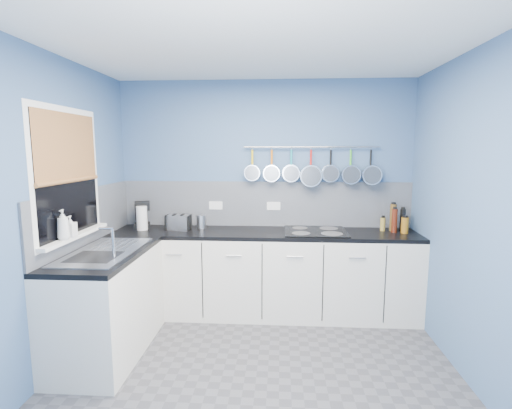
# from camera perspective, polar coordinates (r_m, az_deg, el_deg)

# --- Properties ---
(floor) EXTENTS (3.20, 3.00, 0.02)m
(floor) POSITION_cam_1_polar(r_m,az_deg,el_deg) (3.28, 0.03, -24.40)
(floor) COLOR #47474C
(floor) RESTS_ON ground
(ceiling) EXTENTS (3.20, 3.00, 0.02)m
(ceiling) POSITION_cam_1_polar(r_m,az_deg,el_deg) (2.86, 0.04, 23.46)
(ceiling) COLOR white
(ceiling) RESTS_ON ground
(wall_back) EXTENTS (3.20, 0.02, 2.50)m
(wall_back) POSITION_cam_1_polar(r_m,az_deg,el_deg) (4.30, 1.32, 1.44)
(wall_back) COLOR #405F8A
(wall_back) RESTS_ON ground
(wall_front) EXTENTS (3.20, 0.02, 2.50)m
(wall_front) POSITION_cam_1_polar(r_m,az_deg,el_deg) (1.36, -4.15, -13.78)
(wall_front) COLOR #405F8A
(wall_front) RESTS_ON ground
(wall_left) EXTENTS (0.02, 3.00, 2.50)m
(wall_left) POSITION_cam_1_polar(r_m,az_deg,el_deg) (3.32, -28.90, -1.60)
(wall_left) COLOR #405F8A
(wall_left) RESTS_ON ground
(wall_right) EXTENTS (0.02, 3.00, 2.50)m
(wall_right) POSITION_cam_1_polar(r_m,az_deg,el_deg) (3.15, 30.75, -2.23)
(wall_right) COLOR #405F8A
(wall_right) RESTS_ON ground
(backsplash_back) EXTENTS (3.20, 0.02, 0.50)m
(backsplash_back) POSITION_cam_1_polar(r_m,az_deg,el_deg) (4.29, 1.30, 0.08)
(backsplash_back) COLOR gray
(backsplash_back) RESTS_ON wall_back
(backsplash_left) EXTENTS (0.02, 1.80, 0.50)m
(backsplash_left) POSITION_cam_1_polar(r_m,az_deg,el_deg) (3.84, -23.73, -1.59)
(backsplash_left) COLOR gray
(backsplash_left) RESTS_ON wall_left
(cabinet_run_back) EXTENTS (3.20, 0.60, 0.86)m
(cabinet_run_back) POSITION_cam_1_polar(r_m,az_deg,el_deg) (4.18, 1.10, -10.31)
(cabinet_run_back) COLOR silver
(cabinet_run_back) RESTS_ON ground
(worktop_back) EXTENTS (3.20, 0.60, 0.04)m
(worktop_back) POSITION_cam_1_polar(r_m,az_deg,el_deg) (4.06, 1.12, -4.28)
(worktop_back) COLOR black
(worktop_back) RESTS_ON cabinet_run_back
(cabinet_run_left) EXTENTS (0.60, 1.20, 0.86)m
(cabinet_run_left) POSITION_cam_1_polar(r_m,az_deg,el_deg) (3.64, -21.13, -13.72)
(cabinet_run_left) COLOR silver
(cabinet_run_left) RESTS_ON ground
(worktop_left) EXTENTS (0.60, 1.20, 0.04)m
(worktop_left) POSITION_cam_1_polar(r_m,az_deg,el_deg) (3.51, -21.52, -6.86)
(worktop_left) COLOR black
(worktop_left) RESTS_ON cabinet_run_left
(window_frame) EXTENTS (0.01, 1.00, 1.10)m
(window_frame) POSITION_cam_1_polar(r_m,az_deg,el_deg) (3.53, -26.15, 4.01)
(window_frame) COLOR white
(window_frame) RESTS_ON wall_left
(window_glass) EXTENTS (0.01, 0.90, 1.00)m
(window_glass) POSITION_cam_1_polar(r_m,az_deg,el_deg) (3.53, -26.08, 4.01)
(window_glass) COLOR black
(window_glass) RESTS_ON wall_left
(bamboo_blind) EXTENTS (0.01, 0.90, 0.55)m
(bamboo_blind) POSITION_cam_1_polar(r_m,az_deg,el_deg) (3.52, -26.19, 7.67)
(bamboo_blind) COLOR #B57437
(bamboo_blind) RESTS_ON wall_left
(window_sill) EXTENTS (0.10, 0.98, 0.03)m
(window_sill) POSITION_cam_1_polar(r_m,az_deg,el_deg) (3.58, -25.28, -4.21)
(window_sill) COLOR white
(window_sill) RESTS_ON wall_left
(sink_unit) EXTENTS (0.50, 0.95, 0.01)m
(sink_unit) POSITION_cam_1_polar(r_m,az_deg,el_deg) (3.50, -21.54, -6.49)
(sink_unit) COLOR silver
(sink_unit) RESTS_ON worktop_left
(mixer_tap) EXTENTS (0.12, 0.08, 0.26)m
(mixer_tap) POSITION_cam_1_polar(r_m,az_deg,el_deg) (3.25, -20.44, -5.26)
(mixer_tap) COLOR silver
(mixer_tap) RESTS_ON worktop_left
(socket_left) EXTENTS (0.15, 0.01, 0.09)m
(socket_left) POSITION_cam_1_polar(r_m,az_deg,el_deg) (4.34, -5.99, -0.14)
(socket_left) COLOR white
(socket_left) RESTS_ON backsplash_back
(socket_right) EXTENTS (0.15, 0.01, 0.09)m
(socket_right) POSITION_cam_1_polar(r_m,az_deg,el_deg) (4.28, 2.63, -0.22)
(socket_right) COLOR white
(socket_right) RESTS_ON backsplash_back
(pot_rail) EXTENTS (1.45, 0.02, 0.02)m
(pot_rail) POSITION_cam_1_polar(r_m,az_deg,el_deg) (4.22, 8.18, 8.44)
(pot_rail) COLOR silver
(pot_rail) RESTS_ON wall_back
(soap_bottle_a) EXTENTS (0.11, 0.11, 0.24)m
(soap_bottle_a) POSITION_cam_1_polar(r_m,az_deg,el_deg) (3.38, -26.73, -2.69)
(soap_bottle_a) COLOR white
(soap_bottle_a) RESTS_ON window_sill
(soap_bottle_b) EXTENTS (0.08, 0.08, 0.17)m
(soap_bottle_b) POSITION_cam_1_polar(r_m,az_deg,el_deg) (3.47, -25.85, -2.92)
(soap_bottle_b) COLOR white
(soap_bottle_b) RESTS_ON window_sill
(paper_towel) EXTENTS (0.12, 0.12, 0.25)m
(paper_towel) POSITION_cam_1_polar(r_m,az_deg,el_deg) (4.28, -16.57, -1.96)
(paper_towel) COLOR white
(paper_towel) RESTS_ON worktop_back
(coffee_maker) EXTENTS (0.21, 0.22, 0.29)m
(coffee_maker) POSITION_cam_1_polar(r_m,az_deg,el_deg) (4.37, -16.54, -1.51)
(coffee_maker) COLOR black
(coffee_maker) RESTS_ON worktop_back
(toaster) EXTENTS (0.27, 0.18, 0.16)m
(toaster) POSITION_cam_1_polar(r_m,az_deg,el_deg) (4.20, -11.42, -2.61)
(toaster) COLOR silver
(toaster) RESTS_ON worktop_back
(canister) EXTENTS (0.12, 0.12, 0.14)m
(canister) POSITION_cam_1_polar(r_m,az_deg,el_deg) (4.23, -8.12, -2.56)
(canister) COLOR silver
(canister) RESTS_ON worktop_back
(hob) EXTENTS (0.64, 0.56, 0.01)m
(hob) POSITION_cam_1_polar(r_m,az_deg,el_deg) (4.07, 8.79, -3.94)
(hob) COLOR black
(hob) RESTS_ON worktop_back
(pan_0) EXTENTS (0.18, 0.08, 0.37)m
(pan_0) POSITION_cam_1_polar(r_m,az_deg,el_deg) (4.21, -0.55, 6.03)
(pan_0) COLOR silver
(pan_0) RESTS_ON pot_rail
(pan_1) EXTENTS (0.18, 0.09, 0.37)m
(pan_1) POSITION_cam_1_polar(r_m,az_deg,el_deg) (4.20, 2.34, 5.97)
(pan_1) COLOR silver
(pan_1) RESTS_ON pot_rail
(pan_2) EXTENTS (0.19, 0.07, 0.38)m
(pan_2) POSITION_cam_1_polar(r_m,az_deg,el_deg) (4.20, 5.25, 5.93)
(pan_2) COLOR silver
(pan_2) RESTS_ON pot_rail
(pan_3) EXTENTS (0.24, 0.10, 0.43)m
(pan_3) POSITION_cam_1_polar(r_m,az_deg,el_deg) (4.21, 8.13, 5.55)
(pan_3) COLOR silver
(pan_3) RESTS_ON pot_rail
(pan_4) EXTENTS (0.19, 0.06, 0.38)m
(pan_4) POSITION_cam_1_polar(r_m,az_deg,el_deg) (4.23, 11.01, 5.83)
(pan_4) COLOR silver
(pan_4) RESTS_ON pot_rail
(pan_5) EXTENTS (0.20, 0.11, 0.39)m
(pan_5) POSITION_cam_1_polar(r_m,az_deg,el_deg) (4.27, 13.84, 5.64)
(pan_5) COLOR silver
(pan_5) RESTS_ON pot_rail
(pan_6) EXTENTS (0.21, 0.13, 0.40)m
(pan_6) POSITION_cam_1_polar(r_m,az_deg,el_deg) (4.31, 16.63, 5.53)
(pan_6) COLOR silver
(pan_6) RESTS_ON pot_rail
(condiment_0) EXTENTS (0.06, 0.06, 0.23)m
(condiment_0) POSITION_cam_1_polar(r_m,az_deg,el_deg) (4.33, 20.92, -2.17)
(condiment_0) COLOR black
(condiment_0) RESTS_ON worktop_back
(condiment_1) EXTENTS (0.07, 0.07, 0.29)m
(condiment_1) POSITION_cam_1_polar(r_m,az_deg,el_deg) (4.30, 19.66, -1.83)
(condiment_1) COLOR brown
(condiment_1) RESTS_ON worktop_back
(condiment_2) EXTENTS (0.05, 0.05, 0.14)m
(condiment_2) POSITION_cam_1_polar(r_m,az_deg,el_deg) (4.28, 18.29, -2.80)
(condiment_2) COLOR olive
(condiment_2) RESTS_ON worktop_back
(condiment_3) EXTENTS (0.07, 0.07, 0.16)m
(condiment_3) POSITION_cam_1_polar(r_m,az_deg,el_deg) (4.23, 21.21, -2.90)
(condiment_3) COLOR #8C5914
(condiment_3) RESTS_ON worktop_back
(condiment_4) EXTENTS (0.06, 0.06, 0.25)m
(condiment_4) POSITION_cam_1_polar(r_m,az_deg,el_deg) (4.23, 19.85, -2.27)
(condiment_4) COLOR #4C190C
(condiment_4) RESTS_ON worktop_back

